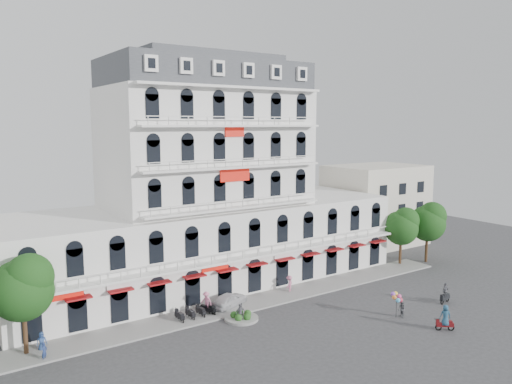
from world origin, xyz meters
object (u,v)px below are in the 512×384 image
object	(u,v)px
parked_car	(229,300)
rider_northeast	(445,293)
rider_east	(445,317)
rider_center	(206,302)
balloon_vendor	(400,304)

from	to	relation	value
parked_car	rider_northeast	size ratio (longest dim) A/B	2.01
rider_east	rider_center	bearing A→B (deg)	-6.30
parked_car	rider_northeast	bearing A→B (deg)	-142.97
rider_east	parked_car	bearing A→B (deg)	-13.08
parked_car	balloon_vendor	world-z (taller)	balloon_vendor
parked_car	rider_northeast	xyz separation A→B (m)	(18.86, -11.46, 0.32)
rider_northeast	balloon_vendor	distance (m)	6.93
rider_northeast	rider_center	world-z (taller)	rider_center
parked_car	rider_east	size ratio (longest dim) A/B	1.83
rider_northeast	parked_car	bearing A→B (deg)	-39.25
rider_east	rider_northeast	distance (m)	7.33
rider_center	parked_car	bearing A→B (deg)	74.26
rider_east	rider_center	xyz separation A→B (m)	(-15.76, 15.15, 0.02)
parked_car	balloon_vendor	xyz separation A→B (m)	(11.93, -11.41, 0.55)
rider_east	balloon_vendor	distance (m)	4.39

